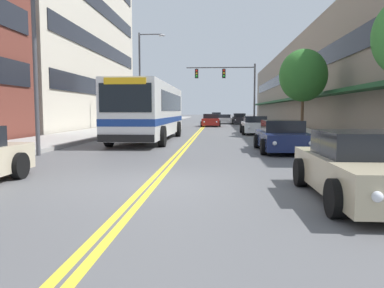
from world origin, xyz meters
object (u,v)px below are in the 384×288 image
car_red_moving_second (211,121)px  traffic_signal_mast (231,82)px  car_navy_parked_right_mid (282,137)px  car_silver_moving_third (224,119)px  city_bus (150,109)px  car_charcoal_parked_right_far (239,119)px  street_lamp_left_near (42,40)px  street_lamp_left_far (143,73)px  car_slate_blue_moving_lead (216,117)px  car_dark_grey_parked_left_mid (154,123)px  car_beige_parked_right_foreground (367,168)px  street_tree_right_mid (303,75)px  car_white_parked_right_end (255,126)px

car_red_moving_second → traffic_signal_mast: bearing=-54.6°
car_navy_parked_right_mid → car_silver_moving_third: bearing=93.3°
city_bus → car_red_moving_second: size_ratio=2.53×
car_charcoal_parked_right_far → street_lamp_left_near: street_lamp_left_near is taller
street_lamp_left_far → car_silver_moving_third: bearing=66.7°
traffic_signal_mast → street_lamp_left_near: size_ratio=0.96×
car_slate_blue_moving_lead → street_lamp_left_far: bearing=-99.8°
car_silver_moving_third → traffic_signal_mast: (0.48, -11.22, 4.03)m
car_dark_grey_parked_left_mid → car_beige_parked_right_foreground: bearing=-71.8°
car_dark_grey_parked_left_mid → car_navy_parked_right_mid: car_dark_grey_parked_left_mid is taller
car_slate_blue_moving_lead → city_bus: bearing=-94.4°
car_navy_parked_right_mid → street_lamp_left_far: size_ratio=0.53×
car_charcoal_parked_right_far → street_tree_right_mid: (2.80, -23.55, 3.36)m
city_bus → car_charcoal_parked_right_far: (6.67, 27.17, -1.14)m
car_silver_moving_third → street_lamp_left_far: street_lamp_left_far is taller
city_bus → car_charcoal_parked_right_far: bearing=76.2°
car_white_parked_right_end → car_silver_moving_third: size_ratio=1.04×
car_red_moving_second → street_lamp_left_far: bearing=-123.7°
car_white_parked_right_end → street_lamp_left_far: 11.29m
car_beige_parked_right_foreground → street_tree_right_mid: bearing=81.5°
car_silver_moving_third → street_tree_right_mid: bearing=-78.9°
car_navy_parked_right_mid → street_lamp_left_near: (-9.27, -2.16, 3.73)m
city_bus → car_white_parked_right_end: (6.65, 6.27, -1.16)m
car_dark_grey_parked_left_mid → car_white_parked_right_end: 10.36m
street_lamp_left_far → car_charcoal_parked_right_far: bearing=60.1°
car_charcoal_parked_right_far → car_beige_parked_right_foreground: bearing=-89.9°
car_beige_parked_right_foreground → traffic_signal_mast: size_ratio=0.61×
car_dark_grey_parked_left_mid → car_charcoal_parked_right_far: 17.31m
car_dark_grey_parked_left_mid → street_lamp_left_far: 4.54m
car_dark_grey_parked_left_mid → street_tree_right_mid: size_ratio=0.79×
car_slate_blue_moving_lead → street_lamp_left_near: bearing=-96.5°
traffic_signal_mast → car_dark_grey_parked_left_mid: bearing=-146.8°
car_silver_moving_third → traffic_signal_mast: size_ratio=0.60×
car_red_moving_second → car_beige_parked_right_foreground: bearing=-83.9°
car_white_parked_right_end → car_charcoal_parked_right_far: bearing=89.9°
car_red_moving_second → car_silver_moving_third: car_red_moving_second is taller
street_tree_right_mid → car_white_parked_right_end: bearing=136.8°
car_silver_moving_third → street_lamp_left_near: size_ratio=0.58×
car_slate_blue_moving_lead → car_navy_parked_right_mid: bearing=-86.7°
car_red_moving_second → street_lamp_left_near: (-5.77, -27.44, 3.71)m
street_lamp_left_far → city_bus: bearing=-76.6°
car_dark_grey_parked_left_mid → traffic_signal_mast: (7.07, 4.63, 3.97)m
traffic_signal_mast → street_lamp_left_near: 25.78m
car_dark_grey_parked_left_mid → car_charcoal_parked_right_far: (8.56, 15.05, 0.01)m
car_slate_blue_moving_lead → car_red_moving_second: (-0.48, -27.36, -0.03)m
car_navy_parked_right_mid → car_silver_moving_third: size_ratio=1.06×
car_navy_parked_right_mid → street_lamp_left_far: 19.55m
car_dark_grey_parked_left_mid → street_lamp_left_far: size_ratio=0.52×
car_white_parked_right_end → street_lamp_left_near: 17.27m
car_charcoal_parked_right_far → city_bus: bearing=-103.8°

